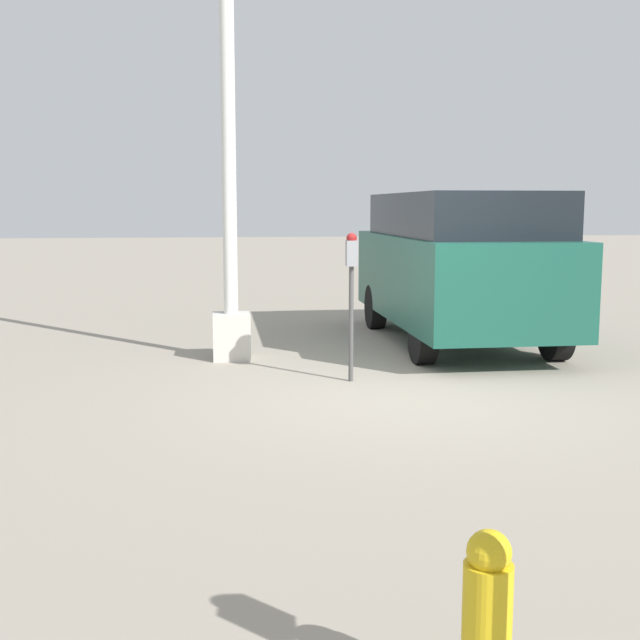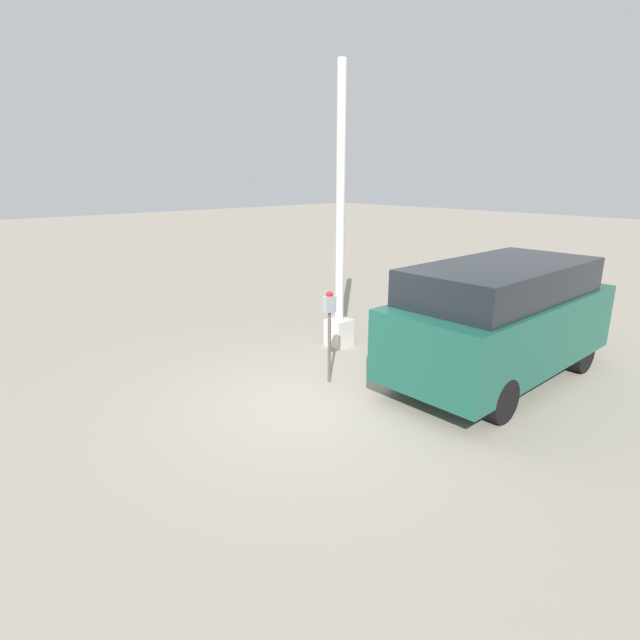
# 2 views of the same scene
# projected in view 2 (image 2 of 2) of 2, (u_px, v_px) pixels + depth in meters

# --- Properties ---
(ground_plane) EXTENTS (80.00, 80.00, 0.00)m
(ground_plane) POSITION_uv_depth(u_px,v_px,m) (317.00, 401.00, 7.60)
(ground_plane) COLOR gray
(parking_meter_near) EXTENTS (0.21, 0.12, 1.54)m
(parking_meter_near) POSITION_uv_depth(u_px,v_px,m) (329.00, 316.00, 7.98)
(parking_meter_near) COLOR #4C4C4C
(parking_meter_near) RESTS_ON ground
(lamp_post) EXTENTS (0.44, 0.44, 5.25)m
(lamp_post) POSITION_uv_depth(u_px,v_px,m) (340.00, 261.00, 9.58)
(lamp_post) COLOR beige
(lamp_post) RESTS_ON ground
(parked_van) EXTENTS (4.44, 1.84, 1.98)m
(parked_van) POSITION_uv_depth(u_px,v_px,m) (501.00, 318.00, 8.11)
(parked_van) COLOR #195142
(parked_van) RESTS_ON ground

